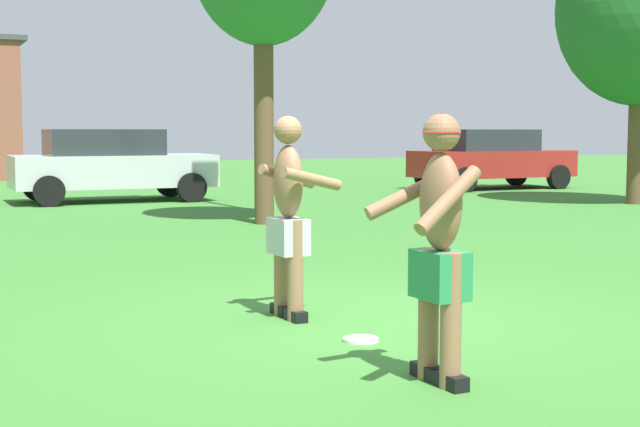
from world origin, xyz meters
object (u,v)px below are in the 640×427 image
car_red_far_end (491,158)px  frisbee (361,339)px  player_with_cap (439,237)px  lamp_post (258,33)px  car_silver_near_post (111,164)px  player_in_gray (289,212)px

car_red_far_end → frisbee: bearing=-127.4°
player_with_cap → frisbee: player_with_cap is taller
player_with_cap → frisbee: 1.52m
player_with_cap → lamp_post: (3.27, 11.98, 2.49)m
player_with_cap → car_red_far_end: 19.54m
car_silver_near_post → car_red_far_end: 10.18m
player_in_gray → frisbee: bearing=-81.1°
frisbee → car_silver_near_post: bearing=85.7°
player_with_cap → frisbee: bearing=86.2°
car_silver_near_post → car_red_far_end: bearing=1.9°
car_red_far_end → lamp_post: size_ratio=0.79×
player_with_cap → lamp_post: lamp_post is taller
car_silver_near_post → lamp_post: lamp_post is taller
player_in_gray → frisbee: player_in_gray is taller
player_with_cap → lamp_post: 12.67m
player_with_cap → player_in_gray: size_ratio=1.00×
frisbee → lamp_post: (3.19, 10.76, 3.39)m
car_red_far_end → player_with_cap: bearing=-125.4°
player_in_gray → lamp_post: lamp_post is taller
car_silver_near_post → lamp_post: bearing=-59.5°
lamp_post → player_in_gray: bearing=-109.0°
player_in_gray → car_silver_near_post: player_in_gray is taller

